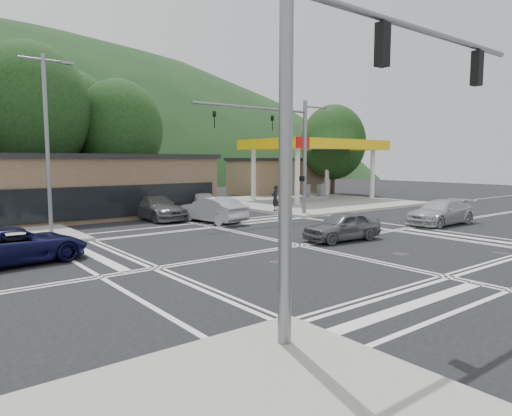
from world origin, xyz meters
TOP-DOWN VIEW (x-y plane):
  - ground at (0.00, 0.00)m, footprint 120.00×120.00m
  - sidewalk_ne at (15.00, 15.00)m, footprint 16.00×16.00m
  - gas_station_canopy at (16.99, 15.99)m, footprint 12.32×8.34m
  - convenience_store at (20.00, 25.00)m, footprint 10.00×6.00m
  - commercial_row at (-8.00, 17.00)m, footprint 24.00×8.00m
  - tree_n_b at (-6.00, 24.00)m, footprint 9.00×9.00m
  - tree_n_c at (1.00, 24.00)m, footprint 7.60×7.60m
  - tree_n_e at (-2.00, 28.00)m, footprint 8.40×8.40m
  - tree_ne at (24.00, 20.00)m, footprint 7.20×7.20m
  - streetlight_nw at (-8.44, 9.00)m, footprint 2.50×0.25m
  - signal_mast_ne at (6.95, 8.20)m, footprint 11.65×0.30m
  - signal_mast_sw at (-6.39, -8.20)m, footprint 9.14×0.28m
  - car_blue_west at (-10.97, 3.89)m, footprint 5.29×2.89m
  - car_grey_center at (2.55, -0.30)m, footprint 4.23×2.06m
  - car_silver_east at (11.47, -0.30)m, footprint 5.18×2.18m
  - car_queue_a at (1.00, 9.00)m, footprint 2.43×5.08m
  - car_queue_b at (2.71, 14.00)m, footprint 2.04×4.99m
  - car_northbound at (-1.15, 12.56)m, footprint 2.58×5.63m
  - pedestrian at (7.50, 10.55)m, footprint 0.82×0.68m

SIDE VIEW (x-z plane):
  - ground at x=0.00m, z-range 0.00..0.00m
  - sidewalk_ne at x=15.00m, z-range 0.00..0.15m
  - car_grey_center at x=2.55m, z-range 0.00..1.39m
  - car_blue_west at x=-10.97m, z-range 0.00..1.41m
  - car_silver_east at x=11.47m, z-range 0.00..1.49m
  - car_northbound at x=-1.15m, z-range 0.00..1.60m
  - car_queue_a at x=1.00m, z-range 0.00..1.61m
  - car_queue_b at x=2.71m, z-range 0.00..1.69m
  - pedestrian at x=7.50m, z-range 0.15..2.07m
  - convenience_store at x=20.00m, z-range 0.00..3.80m
  - commercial_row at x=-8.00m, z-range 0.00..4.00m
  - gas_station_canopy at x=16.99m, z-range 2.17..7.92m
  - streetlight_nw at x=-8.44m, z-range 0.55..9.55m
  - signal_mast_ne at x=6.95m, z-range 1.07..9.07m
  - signal_mast_sw at x=-6.39m, z-range 1.12..9.12m
  - tree_ne at x=24.00m, z-range 0.85..10.84m
  - tree_n_c at x=1.00m, z-range 1.06..11.93m
  - tree_n_e at x=-2.00m, z-range 1.15..13.13m
  - tree_n_b at x=-6.00m, z-range 1.30..14.28m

